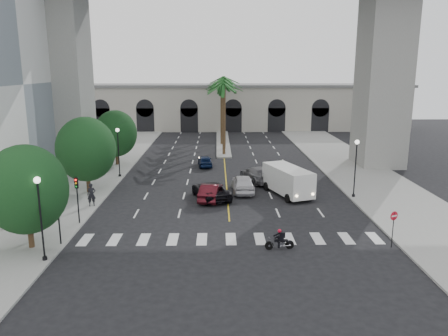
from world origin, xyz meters
The scene contains 30 objects.
ground centered at (0.00, 0.00, 0.00)m, with size 140.00×140.00×0.00m, color black.
sidewalk_left centered at (-15.00, 15.00, 0.07)m, with size 8.00×100.00×0.15m, color gray.
sidewalk_right centered at (15.00, 15.00, 0.07)m, with size 8.00×100.00×0.15m, color gray.
median centered at (0.00, 38.00, 0.10)m, with size 2.00×24.00×0.20m, color gray.
pier_building centered at (0.00, 55.00, 4.27)m, with size 71.00×10.50×8.50m.
bridge centered at (3.42, 22.00, 18.51)m, with size 75.00×13.00×26.00m.
palm_a centered at (0.00, 28.00, 9.10)m, with size 3.20×3.20×10.30m.
palm_b centered at (0.10, 32.00, 9.37)m, with size 3.20×3.20×10.60m.
palm_c centered at (-0.20, 36.00, 8.91)m, with size 3.20×3.20×10.10m.
palm_d centered at (0.15, 40.00, 9.65)m, with size 3.20×3.20×10.90m.
palm_e centered at (-0.10, 44.00, 9.19)m, with size 3.20×3.20×10.40m.
palm_f centered at (0.20, 48.00, 9.46)m, with size 3.20×3.20×10.70m.
street_tree_near centered at (-13.00, -3.00, 4.02)m, with size 5.20×5.20×6.89m.
street_tree_mid centered at (-13.00, 10.00, 4.21)m, with size 5.44×5.44×7.21m.
street_tree_far centered at (-13.00, 22.00, 3.90)m, with size 5.04×5.04×6.68m.
lamp_post_left_near centered at (-11.40, -5.00, 3.22)m, with size 0.40×0.40×5.35m.
lamp_post_left_far centered at (-11.40, 16.00, 3.22)m, with size 0.40×0.40×5.35m.
lamp_post_right centered at (11.40, 8.00, 3.22)m, with size 0.40×0.40×5.35m.
traffic_signal_near centered at (-11.30, -2.50, 2.51)m, with size 0.25×0.18×3.65m.
traffic_signal_far centered at (-11.30, 1.50, 2.51)m, with size 0.25×0.18×3.65m.
motorcycle_rider centered at (3.16, -3.28, 0.63)m, with size 1.93×0.52×1.39m.
car_a centered at (1.50, 10.21, 0.84)m, with size 1.99×4.94×1.68m, color silver.
car_b centered at (-1.50, 7.67, 0.75)m, with size 1.59×4.57×1.50m, color #420D14.
car_c centered at (-1.50, 8.12, 0.75)m, with size 2.49×5.41×1.50m, color black.
car_d centered at (3.27, 14.03, 0.80)m, with size 2.24×5.50×1.60m, color slate.
car_e centered at (-2.36, 21.31, 0.66)m, with size 1.57×3.89×1.33m, color #0E1D41.
cargo_van centered at (5.59, 9.05, 1.45)m, with size 4.18×6.53×2.61m.
pedestrian_a centered at (-11.50, 5.67, 1.12)m, with size 0.71×0.46×1.94m, color black.
pedestrian_b centered at (-17.96, 5.40, 1.14)m, with size 0.96×0.75×1.97m, color black.
do_not_enter_sign centered at (10.50, -3.12, 1.80)m, with size 0.56×0.28×2.48m.
Camera 1 is at (-0.93, -29.70, 11.49)m, focal length 35.00 mm.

